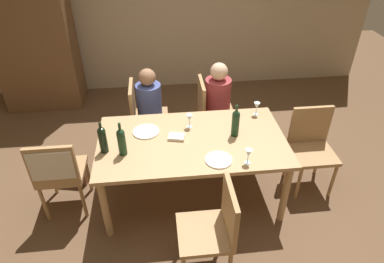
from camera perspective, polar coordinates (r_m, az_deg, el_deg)
The scene contains 21 objects.
ground_plane at distance 3.86m, azimuth 0.00°, elevation -10.38°, with size 10.00×10.00×0.00m, color brown.
rear_room_partition at distance 5.60m, azimuth -3.31°, elevation 20.51°, with size 6.40×0.12×2.70m, color tan.
armoire_cabinet at distance 5.51m, azimuth -25.16°, elevation 14.39°, with size 1.18×0.62×2.18m.
dining_table at distance 3.41m, azimuth 0.00°, elevation -2.43°, with size 1.86×1.04×0.75m.
chair_far_left at distance 4.23m, azimuth -8.20°, elevation 3.02°, with size 0.44×0.44×0.92m.
chair_far_right at distance 4.27m, azimuth 3.07°, elevation 3.71°, with size 0.44×0.44×0.92m.
chair_near at distance 2.88m, azimuth 3.87°, elevation -15.48°, with size 0.44×0.44×0.92m.
chair_right_end at distance 3.90m, azimuth 19.33°, elevation -1.84°, with size 0.44×0.44×0.92m.
chair_left_end at distance 3.50m, azimuth -21.69°, elevation -5.95°, with size 0.44×0.46×0.92m.
person_woman_host at distance 4.16m, azimuth -6.78°, elevation 4.45°, with size 0.34×0.30×1.12m.
person_man_bearded at distance 4.22m, azimuth 4.65°, elevation 5.28°, with size 0.36×0.31×1.15m.
wine_bottle_tall_green at distance 3.17m, azimuth -11.69°, elevation -1.56°, with size 0.08×0.08×0.34m.
wine_bottle_dark_red at distance 3.38m, azimuth 7.29°, elevation 1.53°, with size 0.08×0.08×0.35m.
wine_bottle_short_olive at distance 3.24m, azimuth -14.72°, elevation -1.21°, with size 0.08×0.08×0.33m.
wine_glass_near_left at distance 3.77m, azimuth 10.78°, elevation 4.20°, with size 0.07×0.07×0.15m.
wine_glass_centre at distance 3.07m, azimuth 9.42°, elevation -3.65°, with size 0.07×0.07×0.15m.
wine_glass_near_right at distance 3.50m, azimuth -0.44°, elevation 2.23°, with size 0.07×0.07×0.15m.
dinner_plate_host at distance 3.12m, azimuth 4.48°, elevation -4.73°, with size 0.25×0.25×0.01m, color white.
dinner_plate_guest_left at distance 3.50m, azimuth -7.69°, elevation -0.00°, with size 0.27×0.27×0.01m, color white.
folded_napkin at distance 3.39m, azimuth -2.61°, elevation -0.90°, with size 0.16×0.12×0.03m, color beige.
handbag at distance 4.15m, azimuth -18.96°, elevation -6.77°, with size 0.28×0.12×0.22m, color brown.
Camera 1 is at (-0.30, -2.69, 2.75)m, focal length 31.90 mm.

